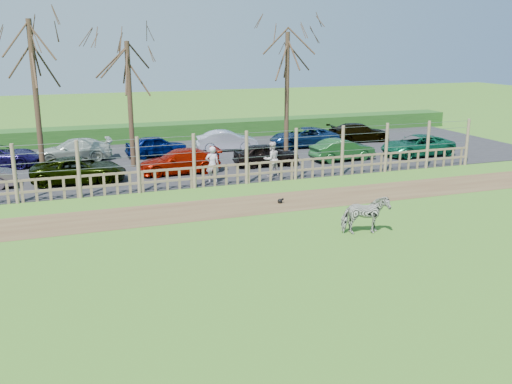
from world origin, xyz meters
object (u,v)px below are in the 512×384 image
object	(u,v)px
car_6	(417,145)
car_13	(359,132)
tree_mid	(128,74)
car_9	(74,150)
car_10	(157,146)
tree_left	(32,61)
car_12	(304,137)
car_11	(227,141)
crow	(280,201)
zebra	(365,215)
visitor_b	(272,159)
car_2	(79,170)
tree_right	(287,64)
visitor_a	(212,164)
car_3	(179,161)
car_4	(266,155)

from	to	relation	value
car_6	car_13	bearing A→B (deg)	-173.20
tree_mid	car_9	xyz separation A→B (m)	(-2.90, 2.61, -4.23)
car_10	car_13	world-z (taller)	same
tree_left	car_12	xyz separation A→B (m)	(15.45, 3.28, -4.98)
car_11	crow	bearing A→B (deg)	-178.66
zebra	car_10	world-z (taller)	zebra
crow	car_10	bearing A→B (deg)	104.98
tree_left	visitor_b	size ratio (longest dim) A/B	4.57
car_10	car_2	bearing A→B (deg)	134.30
crow	car_12	xyz separation A→B (m)	(6.23, 11.44, 0.53)
visitor_b	car_12	world-z (taller)	visitor_b
zebra	car_2	distance (m)	14.12
car_9	car_11	bearing A→B (deg)	90.33
tree_right	car_10	world-z (taller)	tree_right
tree_right	car_2	size ratio (longest dim) A/B	1.70
tree_right	visitor_a	distance (m)	9.14
tree_mid	crow	world-z (taller)	tree_mid
tree_right	car_11	xyz separation A→B (m)	(-2.98, 2.23, -4.60)
car_9	tree_left	bearing A→B (deg)	-24.33
car_10	car_12	distance (m)	9.29
visitor_a	car_3	distance (m)	2.70
visitor_b	crow	bearing A→B (deg)	65.71
visitor_a	car_11	xyz separation A→B (m)	(3.00, 7.60, -0.26)
car_9	car_13	distance (m)	18.09
car_2	car_12	bearing A→B (deg)	-62.23
visitor_b	car_4	world-z (taller)	visitor_b
car_9	car_10	xyz separation A→B (m)	(4.56, -0.32, 0.00)
car_9	car_11	distance (m)	8.92
visitor_a	visitor_b	distance (m)	3.07
visitor_b	car_3	xyz separation A→B (m)	(-4.10, 2.27, -0.26)
tree_mid	car_13	distance (m)	16.02
tree_mid	visitor_a	bearing A→B (deg)	-58.21
crow	car_4	bearing A→B (deg)	73.87
car_2	car_4	bearing A→B (deg)	-78.99
tree_mid	car_4	size ratio (longest dim) A/B	1.94
car_10	car_13	size ratio (longest dim) A/B	0.85
car_9	car_10	world-z (taller)	same
car_12	tree_mid	bearing A→B (deg)	-72.72
visitor_a	tree_right	bearing A→B (deg)	-125.31
crow	car_11	xyz separation A→B (m)	(1.29, 11.89, 0.53)
visitor_a	car_4	bearing A→B (deg)	-131.69
visitor_b	car_2	bearing A→B (deg)	-19.38
tree_left	crow	size ratio (longest dim) A/B	29.31
car_3	visitor_a	bearing A→B (deg)	22.70
tree_mid	car_13	size ratio (longest dim) A/B	1.65
tree_right	car_2	bearing A→B (deg)	-164.59
visitor_b	car_2	size ratio (longest dim) A/B	0.40
visitor_b	car_6	distance (m)	10.08
tree_right	visitor_b	world-z (taller)	tree_right
car_13	car_2	bearing A→B (deg)	111.53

